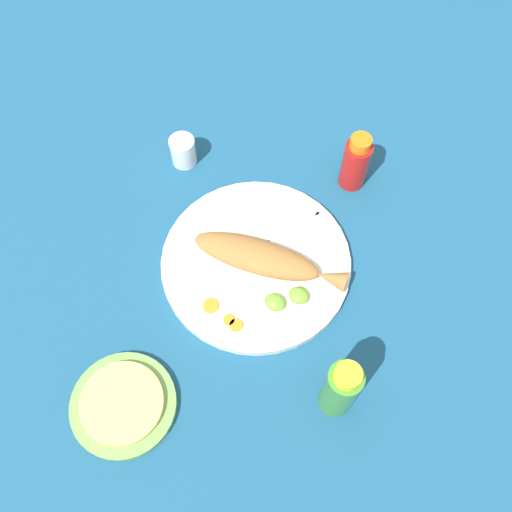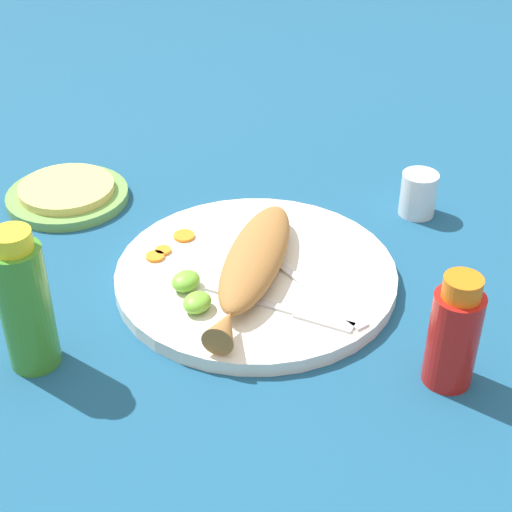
% 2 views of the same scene
% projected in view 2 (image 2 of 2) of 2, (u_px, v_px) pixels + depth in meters
% --- Properties ---
extents(ground_plane, '(4.00, 4.00, 0.00)m').
position_uv_depth(ground_plane, '(256.00, 281.00, 0.99)').
color(ground_plane, navy).
extents(main_plate, '(0.35, 0.35, 0.02)m').
position_uv_depth(main_plate, '(256.00, 275.00, 0.98)').
color(main_plate, silver).
rests_on(main_plate, ground_plane).
extents(fried_fish, '(0.29, 0.13, 0.04)m').
position_uv_depth(fried_fish, '(253.00, 262.00, 0.95)').
color(fried_fish, '#996633').
rests_on(fried_fish, main_plate).
extents(fork_near, '(0.09, 0.17, 0.00)m').
position_uv_depth(fork_near, '(318.00, 294.00, 0.93)').
color(fork_near, silver).
rests_on(fork_near, main_plate).
extents(fork_far, '(0.03, 0.19, 0.00)m').
position_uv_depth(fork_far, '(288.00, 310.00, 0.91)').
color(fork_far, silver).
rests_on(fork_far, main_plate).
extents(carrot_slice_near, '(0.02, 0.02, 0.00)m').
position_uv_depth(carrot_slice_near, '(163.00, 250.00, 1.01)').
color(carrot_slice_near, orange).
rests_on(carrot_slice_near, main_plate).
extents(carrot_slice_mid, '(0.03, 0.03, 0.00)m').
position_uv_depth(carrot_slice_mid, '(184.00, 236.00, 1.04)').
color(carrot_slice_mid, orange).
rests_on(carrot_slice_mid, main_plate).
extents(carrot_slice_far, '(0.02, 0.02, 0.00)m').
position_uv_depth(carrot_slice_far, '(155.00, 256.00, 1.00)').
color(carrot_slice_far, orange).
rests_on(carrot_slice_far, main_plate).
extents(lime_wedge_main, '(0.04, 0.03, 0.02)m').
position_uv_depth(lime_wedge_main, '(186.00, 281.00, 0.94)').
color(lime_wedge_main, '#6BB233').
rests_on(lime_wedge_main, main_plate).
extents(lime_wedge_side, '(0.04, 0.03, 0.02)m').
position_uv_depth(lime_wedge_side, '(197.00, 302.00, 0.90)').
color(lime_wedge_side, '#6BB233').
rests_on(lime_wedge_side, main_plate).
extents(hot_sauce_bottle_red, '(0.05, 0.05, 0.13)m').
position_uv_depth(hot_sauce_bottle_red, '(454.00, 334.00, 0.81)').
color(hot_sauce_bottle_red, '#B21914').
rests_on(hot_sauce_bottle_red, ground_plane).
extents(hot_sauce_bottle_green, '(0.05, 0.05, 0.17)m').
position_uv_depth(hot_sauce_bottle_green, '(25.00, 303.00, 0.82)').
color(hot_sauce_bottle_green, '#3D8428').
rests_on(hot_sauce_bottle_green, ground_plane).
extents(salt_cup, '(0.05, 0.05, 0.06)m').
position_uv_depth(salt_cup, '(418.00, 196.00, 1.11)').
color(salt_cup, silver).
rests_on(salt_cup, ground_plane).
extents(tortilla_plate, '(0.18, 0.18, 0.01)m').
position_uv_depth(tortilla_plate, '(68.00, 196.00, 1.15)').
color(tortilla_plate, '#6B9E4C').
rests_on(tortilla_plate, ground_plane).
extents(tortilla_stack, '(0.14, 0.14, 0.01)m').
position_uv_depth(tortilla_stack, '(66.00, 189.00, 1.14)').
color(tortilla_stack, '#E0C666').
rests_on(tortilla_stack, tortilla_plate).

